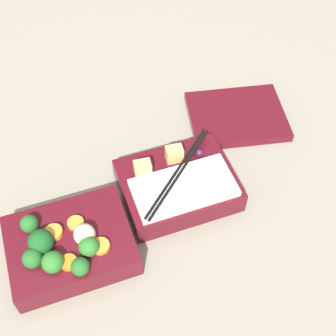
% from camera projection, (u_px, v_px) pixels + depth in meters
% --- Properties ---
extents(ground_plane, '(3.00, 3.00, 0.00)m').
position_uv_depth(ground_plane, '(131.00, 220.00, 0.81)').
color(ground_plane, gray).
extents(bento_tray_vegetable, '(0.19, 0.15, 0.08)m').
position_uv_depth(bento_tray_vegetable, '(69.00, 245.00, 0.74)').
color(bento_tray_vegetable, '#510F19').
rests_on(bento_tray_vegetable, ground_plane).
extents(bento_tray_rice, '(0.19, 0.15, 0.07)m').
position_uv_depth(bento_tray_rice, '(178.00, 185.00, 0.82)').
color(bento_tray_rice, '#510F19').
rests_on(bento_tray_rice, ground_plane).
extents(bento_lid, '(0.22, 0.19, 0.02)m').
position_uv_depth(bento_lid, '(237.00, 116.00, 0.95)').
color(bento_lid, '#510F19').
rests_on(bento_lid, ground_plane).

